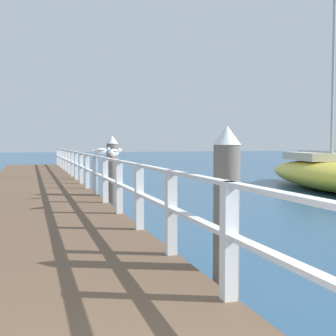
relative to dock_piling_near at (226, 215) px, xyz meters
The scene contains 8 objects.
pier_deck 10.43m from the dock_piling_near, 99.94° to the left, with size 2.99×26.99×0.38m, color brown.
pier_railing 10.25m from the dock_piling_near, 92.12° to the left, with size 0.12×25.51×1.00m.
dock_piling_near is the anchor object (origin of this frame).
dock_piling_far 6.71m from the dock_piling_near, 90.00° to the left, with size 0.29×0.29×1.88m.
seagull_foreground 4.45m from the dock_piling_near, 94.86° to the left, with size 0.38×0.36×0.21m.
seagull_background 6.07m from the dock_piling_near, 93.53° to the left, with size 0.48×0.18×0.21m.
boat_1 32.88m from the dock_piling_near, 49.87° to the left, with size 2.43×7.24×9.82m.
boat_2 12.62m from the dock_piling_near, 48.42° to the left, with size 4.61×9.23×11.39m.
Camera 1 is at (-0.17, -0.94, 1.71)m, focal length 47.01 mm.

